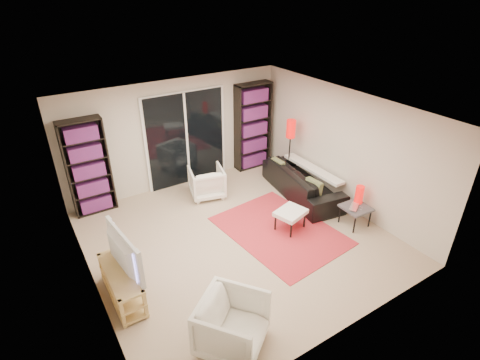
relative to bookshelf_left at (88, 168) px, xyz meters
name	(u,v)px	position (x,y,z in m)	size (l,w,h in m)	color
floor	(237,238)	(1.95, -2.33, -0.98)	(5.00, 5.00, 0.00)	tan
wall_back	(177,134)	(1.95, 0.17, 0.22)	(5.00, 0.02, 2.40)	beige
wall_front	(347,266)	(1.95, -4.83, 0.22)	(5.00, 0.02, 2.40)	beige
wall_left	(83,227)	(-0.55, -2.33, 0.22)	(0.02, 5.00, 2.40)	beige
wall_right	(343,149)	(4.45, -2.33, 0.22)	(0.02, 5.00, 2.40)	beige
ceiling	(237,112)	(1.95, -2.33, 1.42)	(5.00, 5.00, 0.02)	white
sliding_door	(186,139)	(2.15, 0.13, 0.07)	(1.92, 0.08, 2.16)	white
bookshelf_left	(88,168)	(0.00, 0.00, 0.00)	(0.80, 0.30, 1.95)	black
bookshelf_right	(253,127)	(3.85, 0.00, 0.07)	(0.90, 0.30, 2.10)	black
tv_stand	(122,284)	(-0.25, -2.66, -0.71)	(0.37, 1.17, 0.50)	#E9C679
tv	(117,254)	(-0.23, -2.66, -0.16)	(1.09, 0.14, 0.63)	black
rug	(280,230)	(2.74, -2.58, -0.97)	(1.73, 2.34, 0.01)	red
sofa	(302,181)	(3.97, -1.75, -0.66)	(2.18, 0.85, 0.64)	black
armchair_back	(207,182)	(2.20, -0.68, -0.65)	(0.70, 0.72, 0.66)	white
armchair_front	(232,325)	(0.70, -4.23, -0.60)	(0.79, 0.82, 0.74)	white
ottoman	(291,213)	(2.95, -2.62, -0.63)	(0.65, 0.58, 0.40)	white
side_table	(356,209)	(4.08, -3.17, -0.62)	(0.51, 0.51, 0.40)	#47474C
laptop	(357,208)	(4.05, -3.21, -0.56)	(0.33, 0.21, 0.03)	silver
table_lamp	(359,194)	(4.23, -3.08, -0.40)	(0.16, 0.16, 0.35)	red
floor_lamp	(291,135)	(4.13, -1.08, 0.17)	(0.22, 0.22, 1.48)	black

